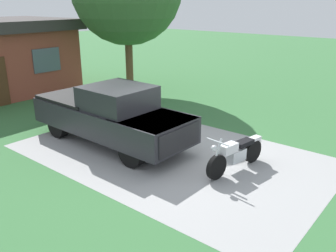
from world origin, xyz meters
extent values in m
plane|color=#386F3C|center=(0.00, 0.00, 0.00)|extent=(80.00, 80.00, 0.00)
cube|color=#9F9F9F|center=(0.00, 0.00, 0.00)|extent=(5.68, 8.97, 0.01)
cylinder|color=black|center=(-0.48, -1.88, 0.33)|extent=(0.67, 0.22, 0.66)
cylinder|color=black|center=(1.05, -2.12, 0.33)|extent=(0.67, 0.22, 0.66)
cube|color=silver|center=(0.31, -2.01, 0.42)|extent=(0.59, 0.34, 0.32)
cube|color=silver|center=(-0.04, -1.95, 0.72)|extent=(0.55, 0.34, 0.24)
cube|color=black|center=(0.61, -2.05, 0.70)|extent=(0.64, 0.37, 0.12)
cube|color=silver|center=(1.05, -2.12, 0.70)|extent=(0.50, 0.27, 0.08)
cylinder|color=silver|center=(-0.48, -1.88, 0.70)|extent=(0.34, 0.11, 0.77)
cylinder|color=silver|center=(-0.48, -1.88, 1.02)|extent=(0.15, 0.70, 0.04)
sphere|color=silver|center=(-0.60, -1.87, 0.88)|extent=(0.16, 0.16, 0.16)
cylinder|color=black|center=(0.33, 0.27, 0.42)|extent=(0.31, 0.84, 0.84)
cylinder|color=black|center=(-1.31, 0.30, 0.42)|extent=(0.31, 0.84, 0.84)
cylinder|color=black|center=(0.39, 3.77, 0.42)|extent=(0.31, 0.84, 0.84)
cylinder|color=black|center=(-1.25, 3.80, 0.42)|extent=(0.31, 0.84, 0.84)
cube|color=#28282D|center=(-0.46, 2.08, 0.80)|extent=(2.09, 5.63, 0.80)
cube|color=#28282D|center=(-0.49, 0.23, 1.10)|extent=(1.93, 1.93, 0.20)
cube|color=#28282D|center=(-0.47, 1.68, 1.55)|extent=(1.83, 1.93, 0.70)
cube|color=#3F4C56|center=(-0.48, 0.88, 1.45)|extent=(1.70, 0.19, 0.60)
cube|color=black|center=(-0.43, 3.63, 1.05)|extent=(1.94, 2.43, 0.50)
cube|color=black|center=(-0.51, -0.70, 0.80)|extent=(1.70, 0.13, 0.64)
cylinder|color=brown|center=(4.83, 6.53, 1.54)|extent=(0.36, 0.36, 3.07)
cube|color=#4C5966|center=(1.81, 8.96, 1.70)|extent=(1.40, 0.06, 1.10)
camera|label=1|loc=(-7.60, -6.13, 4.30)|focal=38.18mm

